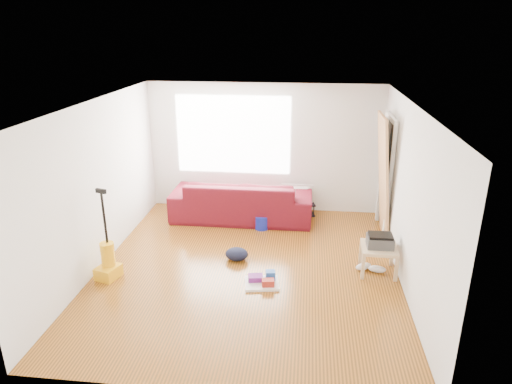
# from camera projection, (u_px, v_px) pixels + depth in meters

# --- Properties ---
(room) EXTENTS (4.51, 5.01, 2.51)m
(room) POSITION_uv_depth(u_px,v_px,m) (253.00, 189.00, 6.64)
(room) COLOR #513412
(room) RESTS_ON ground
(sofa) EXTENTS (2.64, 1.03, 0.77)m
(sofa) POSITION_uv_depth(u_px,v_px,m) (242.00, 218.00, 8.80)
(sofa) COLOR #4F0A18
(sofa) RESTS_ON ground
(tv_stand) EXTENTS (0.74, 0.53, 0.25)m
(tv_stand) POSITION_uv_depth(u_px,v_px,m) (296.00, 208.00, 8.89)
(tv_stand) COLOR black
(tv_stand) RESTS_ON ground
(tv) EXTENTS (0.62, 0.08, 0.36)m
(tv) POSITION_uv_depth(u_px,v_px,m) (297.00, 194.00, 8.79)
(tv) COLOR black
(tv) RESTS_ON tv_stand
(side_table) EXTENTS (0.53, 0.53, 0.42)m
(side_table) POSITION_uv_depth(u_px,v_px,m) (379.00, 251.00, 6.76)
(side_table) COLOR tan
(side_table) RESTS_ON ground
(printer) EXTENTS (0.38, 0.29, 0.20)m
(printer) POSITION_uv_depth(u_px,v_px,m) (380.00, 241.00, 6.70)
(printer) COLOR #383839
(printer) RESTS_ON side_table
(bucket) EXTENTS (0.28, 0.28, 0.25)m
(bucket) POSITION_uv_depth(u_px,v_px,m) (262.00, 228.00, 8.33)
(bucket) COLOR #1520A2
(bucket) RESTS_ON ground
(toilet_paper) EXTENTS (0.11, 0.11, 0.10)m
(toilet_paper) POSITION_uv_depth(u_px,v_px,m) (261.00, 220.00, 8.27)
(toilet_paper) COLOR white
(toilet_paper) RESTS_ON bucket
(cleaning_tray) EXTENTS (0.54, 0.46, 0.17)m
(cleaning_tray) POSITION_uv_depth(u_px,v_px,m) (263.00, 281.00, 6.53)
(cleaning_tray) COLOR white
(cleaning_tray) RESTS_ON ground
(backpack) EXTENTS (0.38, 0.31, 0.20)m
(backpack) POSITION_uv_depth(u_px,v_px,m) (237.00, 260.00, 7.23)
(backpack) COLOR black
(backpack) RESTS_ON ground
(sneakers) EXTENTS (0.48, 0.24, 0.11)m
(sneakers) POSITION_uv_depth(u_px,v_px,m) (370.00, 268.00, 6.88)
(sneakers) COLOR white
(sneakers) RESTS_ON ground
(vacuum) EXTENTS (0.36, 0.39, 1.36)m
(vacuum) POSITION_uv_depth(u_px,v_px,m) (108.00, 261.00, 6.66)
(vacuum) COLOR #F5AD12
(vacuum) RESTS_ON ground
(door_panel) EXTENTS (0.27, 0.86, 2.14)m
(door_panel) POSITION_uv_depth(u_px,v_px,m) (378.00, 236.00, 8.05)
(door_panel) COLOR tan
(door_panel) RESTS_ON ground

